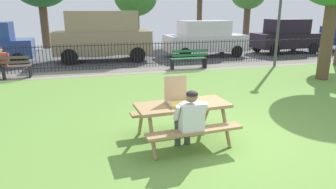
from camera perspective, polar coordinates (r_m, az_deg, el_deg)
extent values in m
cube|color=#68963F|center=(8.04, 4.71, -2.62)|extent=(28.00, 12.18, 0.02)
cube|color=gray|center=(13.06, -3.41, 4.65)|extent=(28.00, 1.40, 0.01)
cube|color=#515154|center=(17.56, -6.63, 7.46)|extent=(28.00, 7.88, 0.01)
cube|color=#A07E52|center=(5.83, 2.79, -2.05)|extent=(1.85, 0.87, 0.06)
cube|color=#A07E52|center=(5.41, 5.12, -6.92)|extent=(1.81, 0.40, 0.05)
cube|color=#A07E52|center=(6.45, 0.77, -3.04)|extent=(1.81, 0.40, 0.05)
cylinder|color=#A07E52|center=(5.37, -3.00, -8.04)|extent=(0.10, 0.44, 0.74)
cylinder|color=#A07E52|center=(6.11, -5.18, -5.05)|extent=(0.10, 0.44, 0.74)
cylinder|color=#A07E52|center=(5.92, 10.93, -6.01)|extent=(0.10, 0.44, 0.74)
cylinder|color=#A07E52|center=(6.60, 7.37, -3.53)|extent=(0.10, 0.44, 0.74)
cube|color=tan|center=(5.77, 2.11, -1.85)|extent=(0.46, 0.46, 0.01)
cube|color=silver|center=(5.77, 2.11, -1.78)|extent=(0.42, 0.42, 0.00)
cube|color=tan|center=(5.56, 2.82, -2.24)|extent=(0.46, 0.02, 0.04)
cube|color=tan|center=(5.97, 1.46, -0.97)|extent=(0.46, 0.02, 0.04)
cube|color=tan|center=(5.70, -0.01, -1.76)|extent=(0.02, 0.46, 0.04)
cube|color=tan|center=(5.83, 4.19, -1.40)|extent=(0.02, 0.46, 0.04)
cube|color=tan|center=(5.91, 1.43, 1.40)|extent=(0.46, 0.04, 0.46)
cylinder|color=tan|center=(5.77, 2.12, -1.73)|extent=(0.39, 0.39, 0.01)
cylinder|color=#E4CB4E|center=(5.77, 2.12, -1.67)|extent=(0.36, 0.36, 0.00)
pyramid|color=#EEC552|center=(6.07, 5.07, -1.01)|extent=(0.24, 0.26, 0.01)
cube|color=tan|center=(6.13, 4.16, -0.78)|extent=(0.13, 0.11, 0.02)
cylinder|color=#4A4A4A|center=(5.80, 1.84, -7.64)|extent=(0.12, 0.12, 0.44)
cylinder|color=#4A4A4A|center=(5.52, 2.64, -6.07)|extent=(0.18, 0.43, 0.15)
cylinder|color=#4A4A4A|center=(5.87, 3.68, -7.37)|extent=(0.12, 0.12, 0.44)
cylinder|color=#4A4A4A|center=(5.59, 4.55, -5.81)|extent=(0.18, 0.43, 0.15)
cube|color=silver|center=(5.29, 4.52, -4.42)|extent=(0.43, 0.25, 0.52)
cylinder|color=silver|center=(5.21, 1.70, -3.50)|extent=(0.10, 0.21, 0.31)
cylinder|color=silver|center=(5.41, 6.87, -2.88)|extent=(0.10, 0.21, 0.31)
sphere|color=#8C6647|center=(5.19, 4.53, -0.41)|extent=(0.21, 0.21, 0.21)
ellipsoid|color=black|center=(5.17, 4.58, 0.09)|extent=(0.21, 0.20, 0.12)
cylinder|color=black|center=(13.58, -4.12, 9.55)|extent=(24.00, 0.03, 0.03)
cylinder|color=black|center=(13.70, -4.04, 5.91)|extent=(24.00, 0.03, 0.03)
cylinder|color=black|center=(13.77, -29.01, 5.69)|extent=(0.02, 0.02, 1.14)
cylinder|color=black|center=(13.73, -28.44, 5.75)|extent=(0.02, 0.02, 1.14)
cylinder|color=black|center=(13.70, -27.87, 5.80)|extent=(0.02, 0.02, 1.14)
cylinder|color=black|center=(13.67, -27.30, 5.86)|extent=(0.02, 0.02, 1.14)
cylinder|color=black|center=(13.64, -26.72, 5.91)|extent=(0.02, 0.02, 1.14)
cylinder|color=black|center=(13.62, -26.14, 5.97)|extent=(0.02, 0.02, 1.14)
cylinder|color=black|center=(13.59, -25.56, 6.02)|extent=(0.02, 0.02, 1.14)
cylinder|color=black|center=(13.57, -24.97, 6.08)|extent=(0.02, 0.02, 1.14)
cylinder|color=black|center=(13.55, -24.39, 6.13)|extent=(0.02, 0.02, 1.14)
cylinder|color=black|center=(13.52, -23.80, 6.18)|extent=(0.02, 0.02, 1.14)
cylinder|color=black|center=(13.50, -23.21, 6.24)|extent=(0.02, 0.02, 1.14)
cylinder|color=black|center=(13.49, -22.62, 6.29)|extent=(0.02, 0.02, 1.14)
cylinder|color=black|center=(13.47, -22.02, 6.34)|extent=(0.02, 0.02, 1.14)
cylinder|color=black|center=(13.45, -21.43, 6.39)|extent=(0.02, 0.02, 1.14)
cylinder|color=black|center=(13.44, -20.83, 6.44)|extent=(0.02, 0.02, 1.14)
cylinder|color=black|center=(13.43, -20.23, 6.49)|extent=(0.02, 0.02, 1.14)
cylinder|color=black|center=(13.42, -19.63, 6.54)|extent=(0.02, 0.02, 1.14)
cylinder|color=black|center=(13.41, -19.03, 6.59)|extent=(0.02, 0.02, 1.14)
cylinder|color=black|center=(13.40, -18.43, 6.64)|extent=(0.02, 0.02, 1.14)
cylinder|color=black|center=(13.39, -17.83, 6.68)|extent=(0.02, 0.02, 1.14)
cylinder|color=black|center=(13.39, -17.23, 6.73)|extent=(0.02, 0.02, 1.14)
cylinder|color=black|center=(13.38, -16.63, 6.78)|extent=(0.02, 0.02, 1.14)
cylinder|color=black|center=(13.38, -16.02, 6.82)|extent=(0.02, 0.02, 1.14)
cylinder|color=black|center=(13.38, -15.42, 6.87)|extent=(0.02, 0.02, 1.14)
cylinder|color=black|center=(13.38, -14.81, 6.91)|extent=(0.02, 0.02, 1.14)
cylinder|color=black|center=(13.38, -14.21, 6.95)|extent=(0.02, 0.02, 1.14)
cylinder|color=black|center=(13.39, -13.61, 7.00)|extent=(0.02, 0.02, 1.14)
cylinder|color=black|center=(13.39, -13.00, 7.04)|extent=(0.02, 0.02, 1.14)
cylinder|color=black|center=(13.40, -12.40, 7.08)|extent=(0.02, 0.02, 1.14)
cylinder|color=black|center=(13.40, -11.80, 7.12)|extent=(0.02, 0.02, 1.14)
cylinder|color=black|center=(13.41, -11.20, 7.16)|extent=(0.02, 0.02, 1.14)
cylinder|color=black|center=(13.43, -10.60, 7.19)|extent=(0.02, 0.02, 1.14)
cylinder|color=black|center=(13.44, -10.00, 7.23)|extent=(0.02, 0.02, 1.14)
cylinder|color=black|center=(13.45, -9.40, 7.27)|extent=(0.02, 0.02, 1.14)
cylinder|color=black|center=(13.47, -8.80, 7.30)|extent=(0.02, 0.02, 1.14)
cylinder|color=black|center=(13.48, -8.20, 7.34)|extent=(0.02, 0.02, 1.14)
cylinder|color=black|center=(13.50, -7.61, 7.37)|extent=(0.02, 0.02, 1.14)
cylinder|color=black|center=(13.52, -7.02, 7.40)|extent=(0.02, 0.02, 1.14)
cylinder|color=black|center=(13.54, -6.42, 7.44)|extent=(0.02, 0.02, 1.14)
cylinder|color=black|center=(13.56, -5.83, 7.47)|extent=(0.02, 0.02, 1.14)
cylinder|color=black|center=(13.59, -5.25, 7.50)|extent=(0.02, 0.02, 1.14)
cylinder|color=black|center=(13.61, -4.66, 7.53)|extent=(0.02, 0.02, 1.14)
cylinder|color=black|center=(13.64, -4.08, 7.56)|extent=(0.02, 0.02, 1.14)
cylinder|color=black|center=(13.67, -3.50, 7.58)|extent=(0.02, 0.02, 1.14)
cylinder|color=black|center=(13.70, -2.92, 7.61)|extent=(0.02, 0.02, 1.14)
cylinder|color=black|center=(13.73, -2.34, 7.64)|extent=(0.02, 0.02, 1.14)
cylinder|color=black|center=(13.76, -1.77, 7.66)|extent=(0.02, 0.02, 1.14)
cylinder|color=black|center=(13.79, -1.19, 7.69)|extent=(0.02, 0.02, 1.14)
cylinder|color=black|center=(13.83, -0.63, 7.71)|extent=(0.02, 0.02, 1.14)
cylinder|color=black|center=(13.87, -0.06, 7.73)|extent=(0.02, 0.02, 1.14)
cylinder|color=black|center=(13.90, 0.50, 7.75)|extent=(0.02, 0.02, 1.14)
cylinder|color=black|center=(13.94, 1.06, 7.77)|extent=(0.02, 0.02, 1.14)
cylinder|color=black|center=(13.98, 1.62, 7.79)|extent=(0.02, 0.02, 1.14)
cylinder|color=black|center=(14.02, 2.17, 7.81)|extent=(0.02, 0.02, 1.14)
cylinder|color=black|center=(14.07, 2.72, 7.83)|extent=(0.02, 0.02, 1.14)
cylinder|color=black|center=(14.11, 3.27, 7.85)|extent=(0.02, 0.02, 1.14)
cylinder|color=black|center=(14.15, 3.81, 7.86)|extent=(0.02, 0.02, 1.14)
cylinder|color=black|center=(14.20, 4.35, 7.88)|extent=(0.02, 0.02, 1.14)
cylinder|color=black|center=(14.25, 4.89, 7.89)|extent=(0.02, 0.02, 1.14)
cylinder|color=black|center=(14.30, 5.42, 7.91)|extent=(0.02, 0.02, 1.14)
cylinder|color=black|center=(14.35, 5.95, 7.92)|extent=(0.02, 0.02, 1.14)
cylinder|color=black|center=(14.40, 6.48, 7.93)|extent=(0.02, 0.02, 1.14)
cylinder|color=black|center=(14.45, 7.00, 7.95)|extent=(0.02, 0.02, 1.14)
cylinder|color=black|center=(14.51, 7.52, 7.96)|extent=(0.02, 0.02, 1.14)
cylinder|color=black|center=(14.56, 8.03, 7.97)|extent=(0.02, 0.02, 1.14)
cylinder|color=black|center=(14.62, 8.54, 7.98)|extent=(0.02, 0.02, 1.14)
cylinder|color=black|center=(14.67, 9.05, 7.99)|extent=(0.02, 0.02, 1.14)
cylinder|color=black|center=(14.73, 9.55, 8.00)|extent=(0.02, 0.02, 1.14)
cylinder|color=black|center=(14.79, 10.05, 8.00)|extent=(0.02, 0.02, 1.14)
cylinder|color=black|center=(14.85, 10.54, 8.01)|extent=(0.02, 0.02, 1.14)
cylinder|color=black|center=(14.91, 11.04, 8.02)|extent=(0.02, 0.02, 1.14)
cylinder|color=black|center=(14.97, 11.52, 8.02)|extent=(0.02, 0.02, 1.14)
cylinder|color=black|center=(15.04, 12.00, 8.03)|extent=(0.02, 0.02, 1.14)
cylinder|color=black|center=(15.10, 12.48, 8.03)|extent=(0.02, 0.02, 1.14)
cylinder|color=black|center=(15.17, 12.96, 8.04)|extent=(0.02, 0.02, 1.14)
cylinder|color=black|center=(15.24, 13.43, 8.04)|extent=(0.02, 0.02, 1.14)
cylinder|color=black|center=(15.30, 13.89, 8.04)|extent=(0.02, 0.02, 1.14)
cylinder|color=black|center=(15.37, 14.35, 8.04)|extent=(0.02, 0.02, 1.14)
cylinder|color=black|center=(15.44, 14.81, 8.05)|extent=(0.02, 0.02, 1.14)
cylinder|color=black|center=(15.51, 15.27, 8.05)|extent=(0.02, 0.02, 1.14)
cylinder|color=black|center=(15.58, 15.72, 8.05)|extent=(0.02, 0.02, 1.14)
cylinder|color=black|center=(15.66, 16.16, 8.05)|extent=(0.02, 0.02, 1.14)
cylinder|color=black|center=(15.73, 16.60, 8.05)|extent=(0.02, 0.02, 1.14)
cylinder|color=black|center=(15.80, 17.04, 8.05)|extent=(0.02, 0.02, 1.14)
cylinder|color=black|center=(15.88, 17.47, 8.05)|extent=(0.02, 0.02, 1.14)
cylinder|color=black|center=(15.95, 17.90, 8.04)|extent=(0.02, 0.02, 1.14)
cylinder|color=black|center=(16.03, 18.33, 8.04)|extent=(0.02, 0.02, 1.14)
cylinder|color=black|center=(16.11, 18.75, 8.04)|extent=(0.02, 0.02, 1.14)
cylinder|color=black|center=(16.19, 19.16, 8.04)|extent=(0.02, 0.02, 1.14)
cylinder|color=black|center=(16.27, 19.58, 8.03)|extent=(0.02, 0.02, 1.14)
cylinder|color=black|center=(16.35, 19.98, 8.03)|extent=(0.02, 0.02, 1.14)
cylinder|color=black|center=(16.43, 20.39, 8.03)|extent=(0.02, 0.02, 1.14)
cylinder|color=black|center=(16.51, 20.79, 8.02)|extent=(0.02, 0.02, 1.14)
cylinder|color=black|center=(16.59, 21.19, 8.02)|extent=(0.02, 0.02, 1.14)
cylinder|color=black|center=(16.68, 21.58, 8.01)|extent=(0.02, 0.02, 1.14)
cylinder|color=black|center=(16.76, 21.97, 8.01)|extent=(0.02, 0.02, 1.14)
cylinder|color=black|center=(16.84, 22.35, 8.00)|extent=(0.02, 0.02, 1.14)
cylinder|color=black|center=(16.93, 22.73, 8.00)|extent=(0.02, 0.02, 1.14)
cylinder|color=black|center=(17.02, 23.11, 7.99)|extent=(0.02, 0.02, 1.14)
cylinder|color=black|center=(17.10, 23.48, 7.98)|extent=(0.02, 0.02, 1.14)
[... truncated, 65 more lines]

